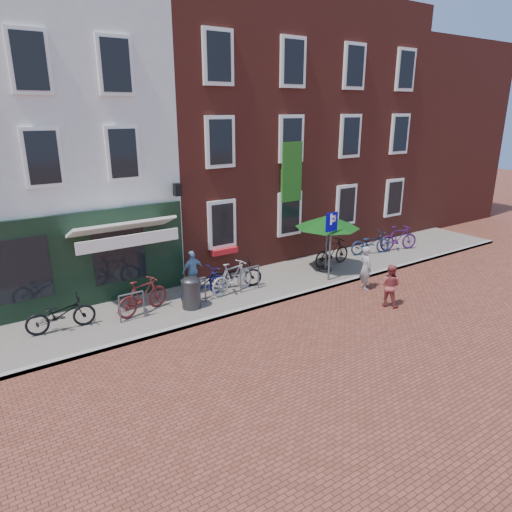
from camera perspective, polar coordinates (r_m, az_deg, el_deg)
ground at (r=14.28m, az=0.22°, el=-6.52°), size 80.00×80.00×0.00m
sidewalk at (r=15.92m, az=0.14°, el=-3.69°), size 24.00×3.00×0.10m
building_stucco at (r=17.95m, az=-27.10°, el=11.48°), size 8.00×8.00×9.00m
building_brick_mid at (r=20.08m, az=-6.58°, el=15.14°), size 6.00×8.00×10.00m
building_brick_right at (r=23.48m, az=6.96°, el=15.48°), size 6.00×8.00×10.00m
filler_right at (r=28.18m, az=17.29°, el=14.18°), size 7.00×8.00×9.00m
litter_bin at (r=14.06m, az=-8.00°, el=-4.27°), size 0.57×0.57×1.04m
parking_sign at (r=16.00m, az=9.20°, el=2.67°), size 0.50×0.08×2.43m
parasol at (r=16.95m, az=8.81°, el=4.51°), size 2.34×2.34×2.19m
woman at (r=15.98m, az=13.34°, el=-1.42°), size 0.52×0.64×1.51m
boy at (r=14.81m, az=16.13°, el=-3.50°), size 0.74×0.81×1.35m
cafe_person at (r=15.40m, az=-7.78°, el=-1.76°), size 0.81×0.40×1.34m
bicycle_0 at (r=13.63m, az=-22.91°, el=-6.59°), size 1.84×0.73×0.95m
bicycle_1 at (r=13.99m, az=-13.78°, el=-4.80°), size 1.82×0.97×1.05m
bicycle_2 at (r=14.71m, az=-6.59°, el=-3.48°), size 1.90×1.07×0.95m
bicycle_3 at (r=15.07m, az=-2.88°, el=-2.63°), size 1.81×0.81×1.05m
bicycle_4 at (r=15.51m, az=-2.54°, el=-2.23°), size 1.91×1.18×0.95m
bicycle_5 at (r=17.90m, az=9.35°, el=0.46°), size 1.77×0.57×1.05m
bicycle_6 at (r=19.68m, az=13.90°, el=1.60°), size 1.90×1.07×0.95m
bicycle_7 at (r=20.54m, az=17.13°, el=2.14°), size 1.82×0.98×1.05m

